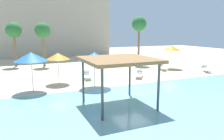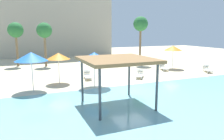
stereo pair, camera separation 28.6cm
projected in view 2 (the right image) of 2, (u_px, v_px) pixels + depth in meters
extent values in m
plane|color=beige|center=(131.00, 91.00, 16.23)|extent=(80.00, 80.00, 0.00)
cube|color=#7AB7C1|center=(177.00, 115.00, 11.47)|extent=(44.00, 13.50, 0.04)
cylinder|color=#42474C|center=(82.00, 81.00, 13.55)|extent=(0.14, 0.14, 2.72)
cylinder|color=#42474C|center=(129.00, 76.00, 14.82)|extent=(0.14, 0.14, 2.72)
cylinder|color=#42474C|center=(100.00, 95.00, 10.54)|extent=(0.14, 0.14, 2.72)
cylinder|color=#42474C|center=(157.00, 88.00, 11.81)|extent=(0.14, 0.14, 2.72)
cube|color=olive|center=(117.00, 60.00, 12.42)|extent=(4.02, 4.02, 0.18)
cylinder|color=silver|center=(94.00, 74.00, 17.08)|extent=(0.06, 0.06, 2.13)
cone|color=blue|center=(94.00, 56.00, 16.83)|extent=(2.45, 2.45, 0.67)
cylinder|color=silver|center=(59.00, 71.00, 18.48)|extent=(0.06, 0.06, 2.07)
cone|color=orange|center=(58.00, 56.00, 18.24)|extent=(1.98, 1.98, 0.54)
cylinder|color=silver|center=(32.00, 76.00, 15.97)|extent=(0.06, 0.06, 2.27)
cone|color=blue|center=(31.00, 57.00, 15.71)|extent=(2.37, 2.37, 0.65)
cylinder|color=silver|center=(173.00, 60.00, 25.60)|extent=(0.06, 0.06, 2.17)
cone|color=orange|center=(173.00, 48.00, 25.35)|extent=(2.07, 2.07, 0.57)
cylinder|color=white|center=(91.00, 79.00, 19.52)|extent=(0.05, 0.05, 0.22)
cylinder|color=white|center=(86.00, 80.00, 19.42)|extent=(0.05, 0.05, 0.22)
cylinder|color=white|center=(90.00, 76.00, 20.91)|extent=(0.05, 0.05, 0.22)
cylinder|color=white|center=(85.00, 76.00, 20.81)|extent=(0.05, 0.05, 0.22)
cube|color=white|center=(88.00, 76.00, 20.14)|extent=(0.92, 1.88, 0.10)
cube|color=white|center=(87.00, 72.00, 20.80)|extent=(0.68, 0.61, 0.40)
cylinder|color=white|center=(212.00, 72.00, 22.75)|extent=(0.05, 0.05, 0.22)
cylinder|color=white|center=(208.00, 72.00, 22.80)|extent=(0.05, 0.05, 0.22)
cylinder|color=white|center=(208.00, 70.00, 24.16)|extent=(0.05, 0.05, 0.22)
cylinder|color=white|center=(203.00, 70.00, 24.21)|extent=(0.05, 0.05, 0.22)
cube|color=white|center=(208.00, 70.00, 23.45)|extent=(1.39, 1.87, 0.10)
cube|color=white|center=(206.00, 66.00, 24.13)|extent=(0.77, 0.73, 0.40)
cylinder|color=white|center=(141.00, 78.00, 19.95)|extent=(0.05, 0.05, 0.22)
cylinder|color=white|center=(136.00, 78.00, 20.05)|extent=(0.05, 0.05, 0.22)
cylinder|color=white|center=(143.00, 75.00, 21.34)|extent=(0.05, 0.05, 0.22)
cylinder|color=white|center=(138.00, 75.00, 21.43)|extent=(0.05, 0.05, 0.22)
cube|color=white|center=(140.00, 75.00, 20.66)|extent=(1.52, 1.82, 0.10)
cube|color=white|center=(140.00, 71.00, 21.33)|extent=(0.78, 0.76, 0.40)
cylinder|color=white|center=(168.00, 70.00, 23.96)|extent=(0.05, 0.05, 0.22)
cylinder|color=white|center=(164.00, 70.00, 23.92)|extent=(0.05, 0.05, 0.22)
cylinder|color=white|center=(164.00, 68.00, 25.37)|extent=(0.05, 0.05, 0.22)
cylinder|color=white|center=(160.00, 68.00, 25.33)|extent=(0.05, 0.05, 0.22)
cube|color=white|center=(164.00, 68.00, 24.62)|extent=(1.14, 1.90, 0.10)
cube|color=white|center=(162.00, 65.00, 25.29)|extent=(0.73, 0.67, 0.40)
cylinder|color=brown|center=(45.00, 50.00, 27.12)|extent=(0.28, 0.28, 4.18)
sphere|color=#286B33|center=(44.00, 30.00, 26.69)|extent=(1.90, 1.90, 1.90)
cylinder|color=brown|center=(17.00, 50.00, 27.16)|extent=(0.28, 0.28, 4.21)
sphere|color=#286B33|center=(15.00, 30.00, 26.72)|extent=(1.90, 1.90, 1.90)
cylinder|color=brown|center=(140.00, 46.00, 28.48)|extent=(0.28, 0.28, 5.00)
sphere|color=#286B33|center=(141.00, 24.00, 27.97)|extent=(1.90, 1.90, 1.90)
cube|color=#B2A893|center=(51.00, 5.00, 41.29)|extent=(20.41, 11.83, 18.61)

